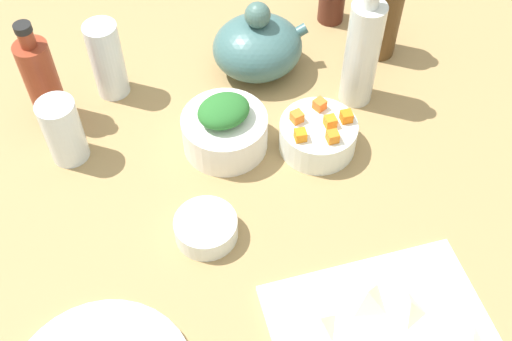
% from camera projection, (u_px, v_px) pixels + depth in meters
% --- Properties ---
extents(tabletop, '(1.90, 1.90, 0.03)m').
position_uv_depth(tabletop, '(256.00, 195.00, 1.02)').
color(tabletop, '#A18050').
rests_on(tabletop, ground).
extents(cutting_board, '(0.30, 0.24, 0.01)m').
position_uv_depth(cutting_board, '(385.00, 337.00, 0.85)').
color(cutting_board, white).
rests_on(cutting_board, tabletop).
extents(bowl_greens, '(0.14, 0.14, 0.06)m').
position_uv_depth(bowl_greens, '(225.00, 132.00, 1.04)').
color(bowl_greens, white).
rests_on(bowl_greens, tabletop).
extents(bowl_carrots, '(0.13, 0.13, 0.05)m').
position_uv_depth(bowl_carrots, '(318.00, 136.00, 1.04)').
color(bowl_carrots, white).
rests_on(bowl_carrots, tabletop).
extents(bowl_small_side, '(0.10, 0.10, 0.04)m').
position_uv_depth(bowl_small_side, '(206.00, 228.00, 0.94)').
color(bowl_small_side, white).
rests_on(bowl_small_side, tabletop).
extents(teapot, '(0.18, 0.15, 0.15)m').
position_uv_depth(teapot, '(258.00, 46.00, 1.14)').
color(teapot, '#3F6766').
rests_on(teapot, tabletop).
extents(bottle_0, '(0.06, 0.06, 0.19)m').
position_uv_depth(bottle_0, '(383.00, 18.00, 1.15)').
color(bottle_0, '#54371A').
rests_on(bottle_0, tabletop).
extents(bottle_1, '(0.06, 0.06, 0.24)m').
position_uv_depth(bottle_1, '(362.00, 52.00, 1.05)').
color(bottle_1, silver).
rests_on(bottle_1, tabletop).
extents(bottle_2, '(0.06, 0.06, 0.20)m').
position_uv_depth(bottle_2, '(42.00, 80.00, 1.04)').
color(bottle_2, '#923720').
rests_on(bottle_2, tabletop).
extents(drinking_glass_0, '(0.06, 0.06, 0.15)m').
position_uv_depth(drinking_glass_0, '(107.00, 60.00, 1.09)').
color(drinking_glass_0, white).
rests_on(drinking_glass_0, tabletop).
extents(drinking_glass_1, '(0.06, 0.06, 0.12)m').
position_uv_depth(drinking_glass_1, '(63.00, 131.00, 1.01)').
color(drinking_glass_1, white).
rests_on(drinking_glass_1, tabletop).
extents(carrot_cube_0, '(0.02, 0.02, 0.02)m').
position_uv_depth(carrot_cube_0, '(297.00, 117.00, 1.02)').
color(carrot_cube_0, orange).
rests_on(carrot_cube_0, bowl_carrots).
extents(carrot_cube_1, '(0.02, 0.02, 0.02)m').
position_uv_depth(carrot_cube_1, '(346.00, 116.00, 1.02)').
color(carrot_cube_1, orange).
rests_on(carrot_cube_1, bowl_carrots).
extents(carrot_cube_2, '(0.02, 0.02, 0.02)m').
position_uv_depth(carrot_cube_2, '(333.00, 137.00, 0.99)').
color(carrot_cube_2, orange).
rests_on(carrot_cube_2, bowl_carrots).
extents(carrot_cube_3, '(0.02, 0.02, 0.02)m').
position_uv_depth(carrot_cube_3, '(300.00, 135.00, 1.00)').
color(carrot_cube_3, orange).
rests_on(carrot_cube_3, bowl_carrots).
extents(carrot_cube_4, '(0.02, 0.02, 0.02)m').
position_uv_depth(carrot_cube_4, '(320.00, 105.00, 1.04)').
color(carrot_cube_4, orange).
rests_on(carrot_cube_4, bowl_carrots).
extents(carrot_cube_5, '(0.02, 0.02, 0.02)m').
position_uv_depth(carrot_cube_5, '(330.00, 122.00, 1.01)').
color(carrot_cube_5, orange).
rests_on(carrot_cube_5, bowl_carrots).
extents(chopped_greens_mound, '(0.11, 0.10, 0.04)m').
position_uv_depth(chopped_greens_mound, '(224.00, 111.00, 1.00)').
color(chopped_greens_mound, '#296A2A').
rests_on(chopped_greens_mound, bowl_greens).
extents(dumpling_0, '(0.07, 0.07, 0.03)m').
position_uv_depth(dumpling_0, '(367.00, 296.00, 0.86)').
color(dumpling_0, beige).
rests_on(dumpling_0, cutting_board).
extents(dumpling_2, '(0.05, 0.05, 0.02)m').
position_uv_depth(dumpling_2, '(320.00, 322.00, 0.84)').
color(dumpling_2, beige).
rests_on(dumpling_2, cutting_board).
extents(dumpling_3, '(0.05, 0.05, 0.02)m').
position_uv_depth(dumpling_3, '(409.00, 307.00, 0.85)').
color(dumpling_3, beige).
rests_on(dumpling_3, cutting_board).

